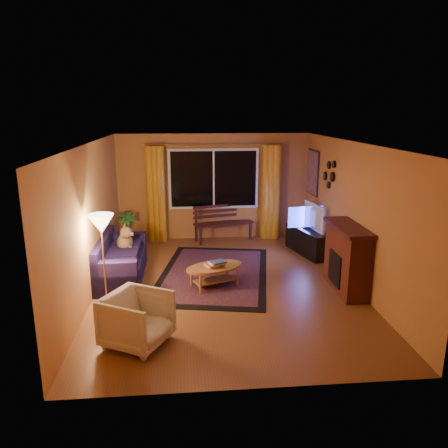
{
  "coord_description": "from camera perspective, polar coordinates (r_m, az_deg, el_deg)",
  "views": [
    {
      "loc": [
        -0.69,
        -7.21,
        3.04
      ],
      "look_at": [
        0.0,
        0.3,
        1.05
      ],
      "focal_mm": 35.0,
      "sensor_mm": 36.0,
      "label": 1
    }
  ],
  "objects": [
    {
      "name": "mirror_cluster",
      "position": [
        9.08,
        13.52,
        6.52
      ],
      "size": [
        0.06,
        0.6,
        0.56
      ],
      "primitive_type": null,
      "color": "black",
      "rests_on": "wall_right"
    },
    {
      "name": "bench",
      "position": [
        10.4,
        -0.06,
        -1.02
      ],
      "size": [
        1.46,
        0.78,
        0.42
      ],
      "primitive_type": "cube",
      "rotation": [
        0.0,
        0.0,
        0.28
      ],
      "color": "black",
      "rests_on": "ground"
    },
    {
      "name": "window",
      "position": [
        10.3,
        -1.36,
        5.89
      ],
      "size": [
        2.0,
        0.02,
        1.3
      ],
      "primitive_type": "cube",
      "color": "black",
      "rests_on": "wall_back"
    },
    {
      "name": "fireplace",
      "position": [
        7.75,
        15.81,
        -4.53
      ],
      "size": [
        0.4,
        1.2,
        1.1
      ],
      "primitive_type": "cube",
      "color": "maroon",
      "rests_on": "ground"
    },
    {
      "name": "curtain_rod",
      "position": [
        10.17,
        -1.37,
        10.31
      ],
      "size": [
        3.2,
        0.03,
        0.03
      ],
      "primitive_type": "cylinder",
      "rotation": [
        0.0,
        1.57,
        0.0
      ],
      "color": "#BF8C3F",
      "rests_on": "wall_back"
    },
    {
      "name": "armchair",
      "position": [
        5.97,
        -11.3,
        -11.84
      ],
      "size": [
        0.99,
        1.01,
        0.78
      ],
      "primitive_type": "imported",
      "rotation": [
        0.0,
        0.0,
        1.07
      ],
      "color": "beige",
      "rests_on": "ground"
    },
    {
      "name": "sofa",
      "position": [
        8.29,
        -13.47,
        -4.31
      ],
      "size": [
        0.82,
        1.91,
        0.77
      ],
      "primitive_type": "cube",
      "rotation": [
        0.0,
        0.0,
        0.0
      ],
      "color": "#181032",
      "rests_on": "ground"
    },
    {
      "name": "ceiling",
      "position": [
        7.27,
        0.22,
        10.59
      ],
      "size": [
        4.5,
        6.0,
        0.02
      ],
      "primitive_type": "cube",
      "color": "white",
      "rests_on": "ground"
    },
    {
      "name": "television",
      "position": [
        9.48,
        11.16,
        0.95
      ],
      "size": [
        0.25,
        0.98,
        0.56
      ],
      "primitive_type": "imported",
      "rotation": [
        0.0,
        0.0,
        1.7
      ],
      "color": "black",
      "rests_on": "tv_console"
    },
    {
      "name": "floor_lamp",
      "position": [
        7.16,
        -15.44,
        -4.54
      ],
      "size": [
        0.26,
        0.26,
        1.47
      ],
      "primitive_type": "cylinder",
      "rotation": [
        0.0,
        0.0,
        0.07
      ],
      "color": "#BF8C3F",
      "rests_on": "ground"
    },
    {
      "name": "curtain_left",
      "position": [
        10.29,
        -8.86,
        3.85
      ],
      "size": [
        0.36,
        0.36,
        2.24
      ],
      "primitive_type": "cylinder",
      "color": "orange",
      "rests_on": "ground"
    },
    {
      "name": "floor",
      "position": [
        7.86,
        0.2,
        -8.05
      ],
      "size": [
        4.5,
        6.0,
        0.02
      ],
      "primitive_type": "cube",
      "color": "brown",
      "rests_on": "ground"
    },
    {
      "name": "wall_left",
      "position": [
        7.59,
        -17.02,
        0.49
      ],
      "size": [
        0.02,
        6.0,
        2.5
      ],
      "primitive_type": "cube",
      "color": "#BD773B",
      "rests_on": "ground"
    },
    {
      "name": "tv_console",
      "position": [
        9.62,
        11.0,
        -2.23
      ],
      "size": [
        0.75,
        1.37,
        0.54
      ],
      "primitive_type": "cube",
      "rotation": [
        0.0,
        0.0,
        0.26
      ],
      "color": "black",
      "rests_on": "ground"
    },
    {
      "name": "coffee_table",
      "position": [
        7.74,
        -1.26,
        -6.82
      ],
      "size": [
        1.38,
        1.38,
        0.38
      ],
      "primitive_type": "cylinder",
      "rotation": [
        0.0,
        0.0,
        0.4
      ],
      "color": "#A76D35",
      "rests_on": "ground"
    },
    {
      "name": "wall_back",
      "position": [
        10.4,
        -1.38,
        4.86
      ],
      "size": [
        4.5,
        0.02,
        2.5
      ],
      "primitive_type": "cube",
      "color": "#BD773B",
      "rests_on": "ground"
    },
    {
      "name": "painting",
      "position": [
        10.19,
        11.47,
        6.64
      ],
      "size": [
        0.04,
        0.76,
        0.96
      ],
      "primitive_type": "cube",
      "color": "orange",
      "rests_on": "wall_right"
    },
    {
      "name": "curtain_right",
      "position": [
        10.48,
        6.08,
        4.13
      ],
      "size": [
        0.36,
        0.36,
        2.24
      ],
      "primitive_type": "cylinder",
      "color": "orange",
      "rests_on": "ground"
    },
    {
      "name": "wall_right",
      "position": [
        8.0,
        16.55,
        1.22
      ],
      "size": [
        0.02,
        6.0,
        2.5
      ],
      "primitive_type": "cube",
      "color": "#BD773B",
      "rests_on": "ground"
    },
    {
      "name": "dog",
      "position": [
        8.61,
        -12.86,
        -1.77
      ],
      "size": [
        0.46,
        0.55,
        0.52
      ],
      "primitive_type": null,
      "rotation": [
        0.0,
        0.0,
        -0.26
      ],
      "color": "#996E44",
      "rests_on": "sofa"
    },
    {
      "name": "potted_plant",
      "position": [
        10.05,
        -12.55,
        -0.78
      ],
      "size": [
        0.51,
        0.51,
        0.81
      ],
      "primitive_type": "imported",
      "rotation": [
        0.0,
        0.0,
        0.13
      ],
      "color": "#235B1E",
      "rests_on": "ground"
    },
    {
      "name": "rug",
      "position": [
        8.36,
        -1.32,
        -6.47
      ],
      "size": [
        2.53,
        3.44,
        0.02
      ],
      "primitive_type": "cube",
      "rotation": [
        0.0,
        0.0,
        -0.19
      ],
      "color": "maroon",
      "rests_on": "ground"
    }
  ]
}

